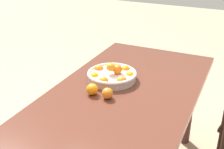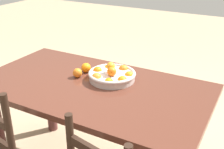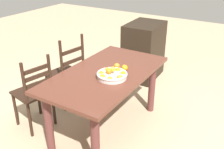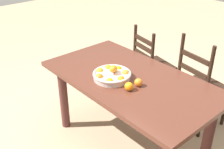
% 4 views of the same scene
% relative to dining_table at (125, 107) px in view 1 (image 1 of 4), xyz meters
% --- Properties ---
extents(dining_table, '(1.56, 0.86, 0.76)m').
position_rel_dining_table_xyz_m(dining_table, '(0.00, 0.00, 0.00)').
color(dining_table, '#512A1E').
rests_on(dining_table, ground).
extents(fruit_bowl, '(0.33, 0.33, 0.13)m').
position_rel_dining_table_xyz_m(fruit_bowl, '(-0.09, -0.13, 0.17)').
color(fruit_bowl, beige).
rests_on(fruit_bowl, dining_table).
extents(orange_loose_0, '(0.07, 0.07, 0.07)m').
position_rel_dining_table_xyz_m(orange_loose_0, '(0.15, -0.05, 0.16)').
color(orange_loose_0, orange).
rests_on(orange_loose_0, dining_table).
extents(orange_loose_1, '(0.07, 0.07, 0.07)m').
position_rel_dining_table_xyz_m(orange_loose_1, '(0.15, -0.16, 0.16)').
color(orange_loose_1, orange).
rests_on(orange_loose_1, dining_table).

